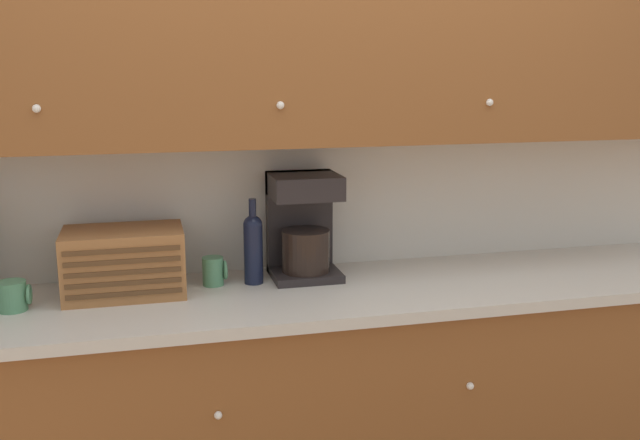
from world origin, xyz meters
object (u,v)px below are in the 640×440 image
object	(u,v)px
mug	(13,296)
mug_blue_second	(214,271)
coffee_maker	(303,225)
bread_box	(124,262)
wine_bottle	(253,246)

from	to	relation	value
mug	mug_blue_second	distance (m)	0.68
mug	mug_blue_second	xyz separation A→B (m)	(0.66, 0.12, 0.00)
mug	coffee_maker	bearing A→B (deg)	8.86
mug_blue_second	bread_box	bearing A→B (deg)	-174.60
mug	bread_box	distance (m)	0.37
mug	coffee_maker	size ratio (longest dim) A/B	0.27
bread_box	wine_bottle	world-z (taller)	wine_bottle
mug	mug_blue_second	bearing A→B (deg)	10.29
mug	wine_bottle	bearing A→B (deg)	7.71
wine_bottle	coffee_maker	distance (m)	0.21
coffee_maker	wine_bottle	bearing A→B (deg)	-166.56
mug	bread_box	size ratio (longest dim) A/B	0.26
bread_box	mug_blue_second	xyz separation A→B (m)	(0.31, 0.03, -0.06)
wine_bottle	mug_blue_second	bearing A→B (deg)	175.57
bread_box	wine_bottle	xyz separation A→B (m)	(0.46, 0.02, 0.03)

